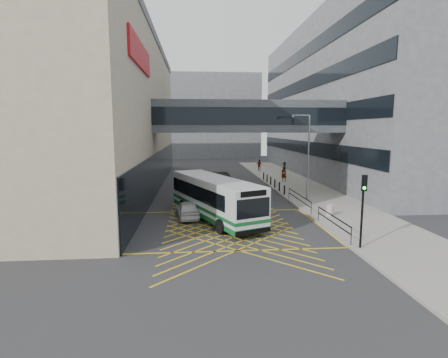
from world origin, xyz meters
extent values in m
plane|color=#333335|center=(0.00, 0.00, 0.00)|extent=(120.00, 120.00, 0.00)
cube|color=tan|center=(-18.00, 16.00, 8.00)|extent=(24.00, 42.00, 16.00)
cube|color=black|center=(-5.96, 16.00, 2.00)|extent=(0.10, 41.50, 4.00)
cube|color=#A51017|center=(-5.92, 4.00, 11.50)|extent=(0.18, 9.00, 1.80)
cube|color=slate|center=(-5.96, 16.00, 15.60)|extent=(0.12, 41.50, 0.80)
cube|color=slate|center=(24.00, 24.00, 10.00)|extent=(24.00, 44.00, 20.00)
cube|color=black|center=(11.96, 24.00, 4.00)|extent=(0.10, 43.50, 1.60)
cube|color=black|center=(11.96, 24.00, 8.00)|extent=(0.10, 43.50, 1.60)
cube|color=black|center=(11.96, 24.00, 12.00)|extent=(0.10, 43.50, 1.60)
cube|color=black|center=(11.96, 24.00, 16.00)|extent=(0.10, 43.50, 1.60)
cube|color=slate|center=(-2.00, 60.00, 9.00)|extent=(28.00, 16.00, 18.00)
cube|color=#3D4247|center=(3.00, 12.00, 7.50)|extent=(20.00, 4.00, 3.00)
cube|color=black|center=(3.00, 9.98, 7.50)|extent=(19.50, 0.06, 1.60)
cube|color=black|center=(3.00, 14.02, 7.50)|extent=(19.50, 0.06, 1.60)
cube|color=gray|center=(9.00, 15.00, 0.08)|extent=(6.00, 54.00, 0.16)
cube|color=gold|center=(0.00, 0.00, 0.00)|extent=(12.00, 9.00, 0.01)
cube|color=silver|center=(-0.85, 2.15, 1.62)|extent=(6.16, 10.58, 2.57)
cube|color=#115629|center=(-0.85, 2.15, 0.49)|extent=(6.21, 10.63, 0.32)
cube|color=#115629|center=(-0.85, 2.15, 1.00)|extent=(6.23, 10.64, 0.21)
cube|color=black|center=(-1.07, 2.67, 1.95)|extent=(5.71, 9.37, 1.00)
cube|color=black|center=(1.12, -2.68, 1.85)|extent=(2.05, 0.90, 1.14)
cube|color=black|center=(1.13, -2.69, 2.71)|extent=(1.61, 0.70, 0.33)
cube|color=silver|center=(-0.85, 2.15, 2.91)|extent=(6.11, 10.48, 0.10)
cube|color=black|center=(1.13, -2.69, 0.48)|extent=(2.24, 0.99, 0.29)
cube|color=black|center=(-2.84, 6.98, 0.48)|extent=(2.24, 0.99, 0.29)
cylinder|color=black|center=(-0.67, -1.48, 0.48)|extent=(0.61, 0.98, 0.95)
cylinder|color=black|center=(1.55, -0.57, 0.48)|extent=(0.61, 0.98, 0.95)
cylinder|color=black|center=(-3.12, 4.51, 0.48)|extent=(0.61, 0.98, 0.95)
cylinder|color=black|center=(-0.90, 5.42, 0.48)|extent=(0.61, 0.98, 0.95)
imported|color=silver|center=(-2.76, 2.59, 0.64)|extent=(2.17, 4.22, 1.28)
imported|color=black|center=(0.45, 17.62, 0.76)|extent=(3.27, 5.19, 1.52)
imported|color=gray|center=(-0.17, 16.61, 0.66)|extent=(3.05, 4.61, 1.33)
cylinder|color=black|center=(6.45, -4.96, 1.80)|extent=(0.15, 0.15, 3.28)
cube|color=black|center=(6.38, -5.16, 3.63)|extent=(0.31, 0.25, 0.82)
sphere|color=#19E533|center=(6.35, -5.25, 3.39)|extent=(0.20, 0.20, 0.15)
cylinder|color=slate|center=(7.59, 7.39, 3.83)|extent=(0.15, 0.15, 7.34)
cube|color=slate|center=(6.86, 7.35, 7.50)|extent=(1.47, 0.17, 0.09)
cylinder|color=slate|center=(6.12, 7.31, 7.43)|extent=(0.27, 0.27, 0.23)
cylinder|color=#ADA89E|center=(7.42, 1.80, 0.56)|extent=(0.47, 0.47, 0.81)
cube|color=black|center=(6.15, -2.00, 1.11)|extent=(0.05, 5.00, 0.05)
cube|color=black|center=(6.15, -2.00, 0.71)|extent=(0.05, 5.00, 0.05)
cube|color=black|center=(6.15, 5.00, 1.11)|extent=(0.05, 6.00, 0.05)
cube|color=black|center=(6.15, 5.00, 0.71)|extent=(0.05, 6.00, 0.05)
cylinder|color=black|center=(6.15, -4.50, 0.66)|extent=(0.04, 0.04, 1.00)
cylinder|color=black|center=(6.15, 0.50, 0.66)|extent=(0.04, 0.04, 1.00)
cylinder|color=black|center=(6.15, 2.00, 0.66)|extent=(0.04, 0.04, 1.00)
cylinder|color=black|center=(6.15, 8.00, 0.66)|extent=(0.04, 0.04, 1.00)
cylinder|color=black|center=(6.25, 10.00, 0.61)|extent=(0.14, 0.14, 0.90)
cylinder|color=black|center=(6.25, 12.00, 0.61)|extent=(0.14, 0.14, 0.90)
cylinder|color=black|center=(6.25, 14.00, 0.61)|extent=(0.14, 0.14, 0.90)
cylinder|color=black|center=(6.25, 16.00, 0.61)|extent=(0.14, 0.14, 0.90)
cylinder|color=black|center=(6.25, 18.00, 0.61)|extent=(0.14, 0.14, 0.90)
cylinder|color=black|center=(6.25, 20.00, 0.61)|extent=(0.14, 0.14, 0.90)
imported|color=gray|center=(8.38, 18.50, 1.01)|extent=(0.72, 0.54, 1.71)
imported|color=gray|center=(9.38, 21.97, 1.13)|extent=(1.08, 1.03, 1.93)
imported|color=gray|center=(7.41, 29.19, 0.98)|extent=(1.08, 0.84, 1.64)
camera|label=1|loc=(-2.18, -21.97, 6.34)|focal=28.00mm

